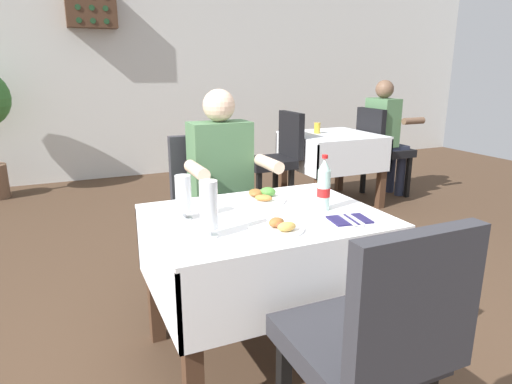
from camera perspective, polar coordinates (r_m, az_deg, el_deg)
The scene contains 18 objects.
ground_plane at distance 2.32m, azimuth 3.68°, elevation -20.78°, with size 11.00×11.00×0.00m, color #473323.
back_wall at distance 6.08m, azimuth -16.26°, elevation 15.54°, with size 11.00×0.12×2.88m, color silver.
main_dining_table at distance 2.10m, azimuth 1.12°, elevation -7.46°, with size 1.04×0.80×0.73m.
chair_far_diner_seat at distance 2.79m, azimuth -5.79°, elevation -1.58°, with size 0.44×0.50×0.97m.
chair_near_camera_side at distance 1.51m, azimuth 14.69°, elevation -17.88°, with size 0.44×0.50×0.97m.
seated_diner_far at distance 2.67m, azimuth -4.14°, elevation 1.14°, with size 0.50×0.46×1.26m.
plate_near_camera at distance 1.84m, azimuth 2.80°, elevation -4.41°, with size 0.23×0.23×0.05m.
plate_far_diner at distance 2.24m, azimuth 0.69°, elevation -0.67°, with size 0.26×0.26×0.06m.
beer_glass_left at distance 1.97m, azimuth -9.26°, elevation -0.63°, with size 0.07×0.07×0.20m.
beer_glass_middle at distance 1.74m, azimuth -6.04°, elevation -2.21°, with size 0.07×0.07×0.23m.
cola_bottle_primary at distance 2.09m, azimuth 8.66°, elevation 0.76°, with size 0.06×0.06×0.26m.
napkin_cutlery_set at distance 2.00m, azimuth 11.86°, elevation -3.44°, with size 0.19×0.20×0.01m.
background_dining_table at distance 4.68m, azimuth 9.62°, elevation 5.09°, with size 0.86×0.85×0.73m.
background_chair_left at distance 4.36m, azimuth 2.61°, elevation 4.68°, with size 0.50×0.44×0.97m.
background_chair_right at distance 5.05m, azimuth 15.68°, elevation 5.61°, with size 0.50×0.44×0.97m.
background_patron at distance 5.06m, azimuth 16.24°, elevation 7.39°, with size 0.46×0.50×1.26m.
background_table_tumbler at distance 4.67m, azimuth 7.82°, elevation 8.11°, with size 0.06×0.06×0.11m, color gold.
wall_bottle_rack at distance 5.91m, azimuth -20.34°, elevation 21.11°, with size 0.56×0.21×0.42m.
Camera 1 is at (-0.89, -1.65, 1.37)m, focal length 31.29 mm.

